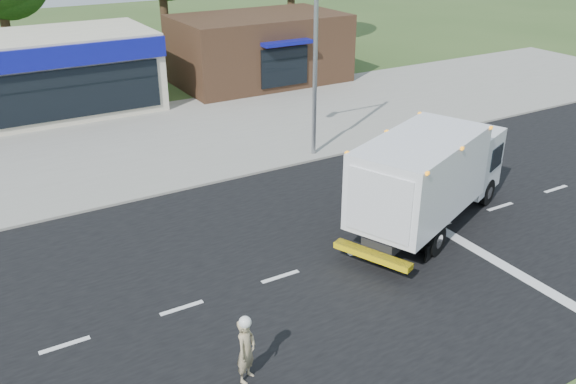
% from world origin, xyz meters
% --- Properties ---
extents(ground, '(120.00, 120.00, 0.00)m').
position_xyz_m(ground, '(0.00, 0.00, 0.00)').
color(ground, '#385123').
rests_on(ground, ground).
extents(road_asphalt, '(60.00, 14.00, 0.02)m').
position_xyz_m(road_asphalt, '(0.00, 0.00, 0.00)').
color(road_asphalt, black).
rests_on(road_asphalt, ground).
extents(sidewalk, '(60.00, 2.40, 0.12)m').
position_xyz_m(sidewalk, '(0.00, 8.20, 0.06)').
color(sidewalk, gray).
rests_on(sidewalk, ground).
extents(parking_apron, '(60.00, 9.00, 0.02)m').
position_xyz_m(parking_apron, '(0.00, 14.00, 0.01)').
color(parking_apron, gray).
rests_on(parking_apron, ground).
extents(lane_markings, '(55.20, 7.00, 0.01)m').
position_xyz_m(lane_markings, '(1.35, -1.35, 0.02)').
color(lane_markings, silver).
rests_on(lane_markings, road_asphalt).
extents(ems_box_truck, '(7.83, 5.01, 3.33)m').
position_xyz_m(ems_box_truck, '(2.71, 0.27, 1.92)').
color(ems_box_truck, black).
rests_on(ems_box_truck, ground).
extents(emergency_worker, '(0.69, 0.64, 1.69)m').
position_xyz_m(emergency_worker, '(-5.73, -3.26, 0.84)').
color(emergency_worker, tan).
rests_on(emergency_worker, ground).
extents(brown_storefront, '(10.00, 6.70, 4.00)m').
position_xyz_m(brown_storefront, '(7.00, 19.98, 2.00)').
color(brown_storefront, '#382316').
rests_on(brown_storefront, ground).
extents(traffic_signal_pole, '(3.51, 0.25, 8.00)m').
position_xyz_m(traffic_signal_pole, '(2.35, 7.60, 4.92)').
color(traffic_signal_pole, gray).
rests_on(traffic_signal_pole, ground).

